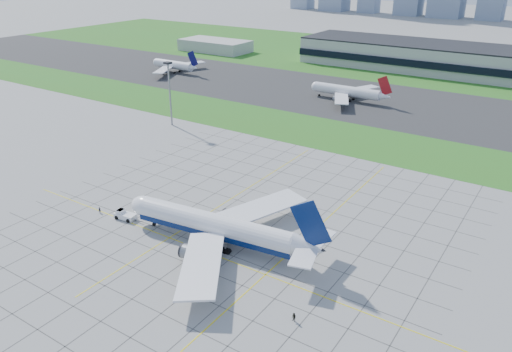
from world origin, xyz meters
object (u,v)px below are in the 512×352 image
(pushback_tug, at_px, (125,215))
(distant_jet_0, at_px, (174,65))
(light_mast, at_px, (169,86))
(distant_jet_1, at_px, (348,91))
(crew_near, at_px, (100,210))
(crew_far, at_px, (294,317))
(airliner, at_px, (216,226))

(pushback_tug, bearing_deg, distant_jet_0, 121.04)
(light_mast, distance_m, distant_jet_1, 87.23)
(crew_near, relative_size, crew_far, 0.85)
(distant_jet_0, bearing_deg, light_mast, -48.68)
(light_mast, height_order, crew_near, light_mast)
(crew_near, distance_m, distant_jet_0, 175.35)
(light_mast, distance_m, distant_jet_0, 100.85)
(crew_far, distance_m, distant_jet_0, 225.65)
(light_mast, bearing_deg, distant_jet_1, 59.08)
(light_mast, height_order, pushback_tug, light_mast)
(light_mast, relative_size, distant_jet_0, 0.60)
(pushback_tug, relative_size, crew_near, 5.28)
(distant_jet_0, bearing_deg, crew_near, -54.57)
(crew_near, bearing_deg, distant_jet_1, 41.64)
(light_mast, height_order, distant_jet_1, light_mast)
(light_mast, relative_size, airliner, 0.47)
(crew_near, height_order, distant_jet_1, distant_jet_1)
(distant_jet_1, bearing_deg, crew_far, -69.60)
(light_mast, distance_m, pushback_tug, 80.65)
(crew_near, relative_size, distant_jet_1, 0.04)
(crew_near, height_order, distant_jet_0, distant_jet_0)
(crew_near, distance_m, crew_far, 65.72)
(pushback_tug, bearing_deg, airliner, 0.87)
(distant_jet_0, bearing_deg, pushback_tug, -52.20)
(airliner, height_order, pushback_tug, airliner)
(crew_far, bearing_deg, light_mast, 162.57)
(airliner, height_order, distant_jet_1, airliner)
(pushback_tug, relative_size, distant_jet_1, 0.20)
(pushback_tug, xyz_separation_m, distant_jet_1, (0.88, 140.34, 3.44))
(airliner, xyz_separation_m, crew_near, (-35.64, -5.13, -3.81))
(airliner, xyz_separation_m, crew_far, (29.43, -14.31, -3.66))
(distant_jet_1, bearing_deg, pushback_tug, -90.36)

